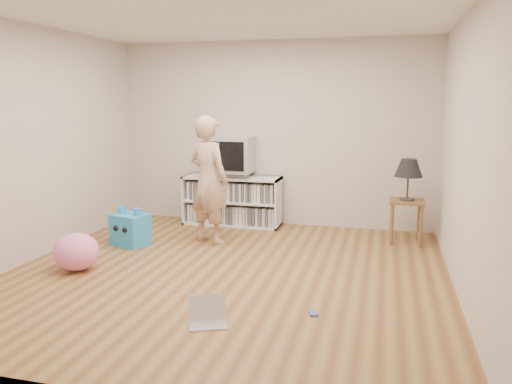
{
  "coord_description": "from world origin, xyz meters",
  "views": [
    {
      "loc": [
        1.55,
        -4.71,
        1.77
      ],
      "look_at": [
        0.22,
        0.4,
        0.8
      ],
      "focal_mm": 35.0,
      "sensor_mm": 36.0,
      "label": 1
    }
  ],
  "objects_px": {
    "side_table": "(406,211)",
    "person": "(209,180)",
    "table_lamp": "(409,169)",
    "media_unit": "(233,200)",
    "plush_pink": "(76,252)",
    "crt_tv": "(232,154)",
    "dvd_deck": "(232,174)",
    "plush_blue": "(130,229)",
    "laptop": "(207,316)"
  },
  "relations": [
    {
      "from": "crt_tv",
      "to": "media_unit",
      "type": "bearing_deg",
      "value": 90.0
    },
    {
      "from": "media_unit",
      "to": "plush_pink",
      "type": "relative_size",
      "value": 2.98
    },
    {
      "from": "crt_tv",
      "to": "plush_blue",
      "type": "distance_m",
      "value": 1.81
    },
    {
      "from": "media_unit",
      "to": "plush_blue",
      "type": "relative_size",
      "value": 2.86
    },
    {
      "from": "table_lamp",
      "to": "person",
      "type": "xyz_separation_m",
      "value": [
        -2.4,
        -0.59,
        -0.14
      ]
    },
    {
      "from": "media_unit",
      "to": "side_table",
      "type": "height_order",
      "value": "media_unit"
    },
    {
      "from": "dvd_deck",
      "to": "crt_tv",
      "type": "xyz_separation_m",
      "value": [
        0.0,
        -0.0,
        0.29
      ]
    },
    {
      "from": "dvd_deck",
      "to": "plush_pink",
      "type": "height_order",
      "value": "dvd_deck"
    },
    {
      "from": "table_lamp",
      "to": "media_unit",
      "type": "bearing_deg",
      "value": 170.84
    },
    {
      "from": "media_unit",
      "to": "dvd_deck",
      "type": "bearing_deg",
      "value": -90.0
    },
    {
      "from": "crt_tv",
      "to": "plush_pink",
      "type": "xyz_separation_m",
      "value": [
        -1.0,
        -2.32,
        -0.82
      ]
    },
    {
      "from": "dvd_deck",
      "to": "crt_tv",
      "type": "height_order",
      "value": "crt_tv"
    },
    {
      "from": "media_unit",
      "to": "person",
      "type": "xyz_separation_m",
      "value": [
        -0.01,
        -0.97,
        0.45
      ]
    },
    {
      "from": "side_table",
      "to": "laptop",
      "type": "bearing_deg",
      "value": -119.97
    },
    {
      "from": "crt_tv",
      "to": "laptop",
      "type": "bearing_deg",
      "value": -76.3
    },
    {
      "from": "crt_tv",
      "to": "person",
      "type": "height_order",
      "value": "person"
    },
    {
      "from": "dvd_deck",
      "to": "plush_pink",
      "type": "bearing_deg",
      "value": -113.39
    },
    {
      "from": "table_lamp",
      "to": "plush_blue",
      "type": "bearing_deg",
      "value": -163.78
    },
    {
      "from": "dvd_deck",
      "to": "person",
      "type": "height_order",
      "value": "person"
    },
    {
      "from": "dvd_deck",
      "to": "laptop",
      "type": "xyz_separation_m",
      "value": [
        0.77,
        -3.18,
        -0.68
      ]
    },
    {
      "from": "plush_pink",
      "to": "person",
      "type": "bearing_deg",
      "value": 53.77
    },
    {
      "from": "dvd_deck",
      "to": "side_table",
      "type": "height_order",
      "value": "dvd_deck"
    },
    {
      "from": "media_unit",
      "to": "crt_tv",
      "type": "height_order",
      "value": "crt_tv"
    },
    {
      "from": "plush_blue",
      "to": "crt_tv",
      "type": "bearing_deg",
      "value": 71.89
    },
    {
      "from": "crt_tv",
      "to": "plush_pink",
      "type": "relative_size",
      "value": 1.28
    },
    {
      "from": "media_unit",
      "to": "dvd_deck",
      "type": "xyz_separation_m",
      "value": [
        0.0,
        -0.02,
        0.39
      ]
    },
    {
      "from": "plush_blue",
      "to": "plush_pink",
      "type": "height_order",
      "value": "plush_blue"
    },
    {
      "from": "side_table",
      "to": "person",
      "type": "bearing_deg",
      "value": -166.21
    },
    {
      "from": "plush_pink",
      "to": "side_table",
      "type": "bearing_deg",
      "value": 29.87
    },
    {
      "from": "person",
      "to": "plush_blue",
      "type": "relative_size",
      "value": 3.26
    },
    {
      "from": "person",
      "to": "plush_pink",
      "type": "relative_size",
      "value": 3.4
    },
    {
      "from": "crt_tv",
      "to": "side_table",
      "type": "bearing_deg",
      "value": -8.71
    },
    {
      "from": "dvd_deck",
      "to": "side_table",
      "type": "bearing_deg",
      "value": -8.79
    },
    {
      "from": "table_lamp",
      "to": "crt_tv",
      "type": "bearing_deg",
      "value": 171.29
    },
    {
      "from": "crt_tv",
      "to": "table_lamp",
      "type": "height_order",
      "value": "crt_tv"
    },
    {
      "from": "media_unit",
      "to": "side_table",
      "type": "bearing_deg",
      "value": -9.16
    },
    {
      "from": "table_lamp",
      "to": "person",
      "type": "relative_size",
      "value": 0.32
    },
    {
      "from": "media_unit",
      "to": "crt_tv",
      "type": "distance_m",
      "value": 0.67
    },
    {
      "from": "crt_tv",
      "to": "plush_blue",
      "type": "relative_size",
      "value": 1.23
    },
    {
      "from": "person",
      "to": "laptop",
      "type": "relative_size",
      "value": 4.3
    },
    {
      "from": "dvd_deck",
      "to": "plush_blue",
      "type": "distance_m",
      "value": 1.7
    },
    {
      "from": "table_lamp",
      "to": "person",
      "type": "bearing_deg",
      "value": -166.21
    },
    {
      "from": "laptop",
      "to": "table_lamp",
      "type": "bearing_deg",
      "value": 36.57
    },
    {
      "from": "table_lamp",
      "to": "plush_blue",
      "type": "xyz_separation_m",
      "value": [
        -3.3,
        -0.96,
        -0.74
      ]
    },
    {
      "from": "crt_tv",
      "to": "dvd_deck",
      "type": "bearing_deg",
      "value": 90.0
    },
    {
      "from": "crt_tv",
      "to": "laptop",
      "type": "relative_size",
      "value": 1.62
    },
    {
      "from": "side_table",
      "to": "table_lamp",
      "type": "relative_size",
      "value": 1.07
    },
    {
      "from": "laptop",
      "to": "side_table",
      "type": "bearing_deg",
      "value": 36.57
    },
    {
      "from": "laptop",
      "to": "plush_pink",
      "type": "bearing_deg",
      "value": 130.79
    },
    {
      "from": "dvd_deck",
      "to": "media_unit",
      "type": "bearing_deg",
      "value": 90.0
    }
  ]
}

